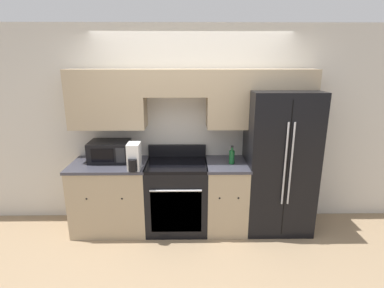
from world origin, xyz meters
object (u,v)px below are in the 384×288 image
(microwave, at_px, (110,151))
(bottle, at_px, (232,157))
(refrigerator, at_px, (278,161))
(oven_range, at_px, (177,195))

(microwave, relative_size, bottle, 2.15)
(refrigerator, xyz_separation_m, bottle, (-0.61, -0.10, 0.09))
(microwave, height_order, bottle, microwave)
(oven_range, bearing_deg, bottle, -2.39)
(oven_range, distance_m, refrigerator, 1.38)
(microwave, distance_m, bottle, 1.56)
(microwave, bearing_deg, oven_range, -6.65)
(oven_range, height_order, microwave, microwave)
(bottle, bearing_deg, microwave, 175.25)
(oven_range, height_order, bottle, bottle)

